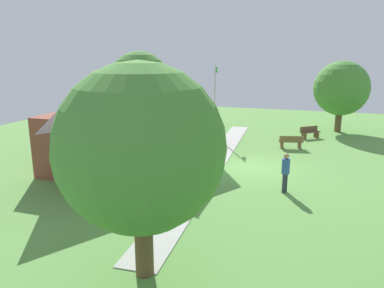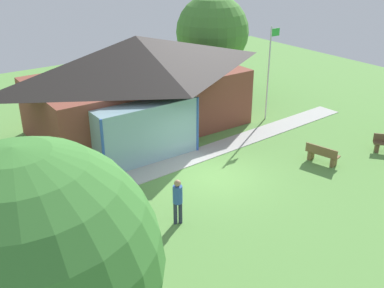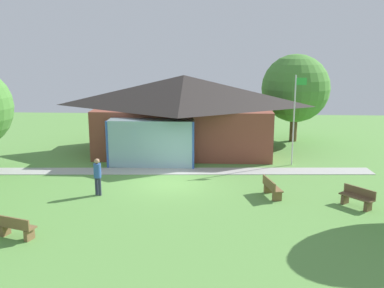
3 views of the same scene
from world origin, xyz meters
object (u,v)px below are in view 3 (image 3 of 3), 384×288
at_px(bench_lawn_far_right, 357,198).
at_px(bench_mid_right, 272,188).
at_px(bench_front_left, 16,228).
at_px(tree_behind_pavilion_right, 295,88).
at_px(pavilion, 183,113).
at_px(visitor_strolling_lawn, 97,174).
at_px(flagpole, 295,116).

bearing_deg(bench_lawn_far_right, bench_mid_right, 32.12).
distance_m(bench_front_left, tree_behind_pavilion_right, 21.33).
bearing_deg(bench_mid_right, bench_front_left, -76.99).
bearing_deg(bench_front_left, pavilion, 87.92).
bearing_deg(pavilion, bench_front_left, -110.87).
relative_size(bench_mid_right, visitor_strolling_lawn, 0.90).
bearing_deg(visitor_strolling_lawn, bench_front_left, -87.85).
xyz_separation_m(flagpole, bench_front_left, (-11.54, -10.44, -2.44)).
height_order(bench_mid_right, visitor_strolling_lawn, visitor_strolling_lawn).
bearing_deg(pavilion, bench_mid_right, -60.57).
distance_m(bench_lawn_far_right, visitor_strolling_lawn, 11.48).
distance_m(pavilion, bench_lawn_far_right, 12.61).
bearing_deg(flagpole, pavilion, 156.99).
relative_size(pavilion, bench_front_left, 7.46).
relative_size(flagpole, bench_front_left, 3.28).
bearing_deg(flagpole, bench_front_left, -137.87).
relative_size(flagpole, bench_lawn_far_right, 3.59).
height_order(flagpole, bench_lawn_far_right, flagpole).
bearing_deg(visitor_strolling_lawn, tree_behind_pavilion_right, 70.82).
bearing_deg(bench_lawn_far_right, flagpole, -26.34).
bearing_deg(visitor_strolling_lawn, pavilion, 91.55).
relative_size(bench_lawn_far_right, bench_front_left, 0.91).
xyz_separation_m(pavilion, flagpole, (6.51, -2.76, 0.31)).
relative_size(flagpole, bench_mid_right, 3.28).
distance_m(bench_mid_right, visitor_strolling_lawn, 7.97).
relative_size(bench_mid_right, bench_front_left, 1.00).
distance_m(pavilion, bench_mid_right, 9.73).
xyz_separation_m(bench_front_left, visitor_strolling_lawn, (1.76, 4.71, 0.62)).
bearing_deg(bench_front_left, tree_behind_pavilion_right, 71.95).
height_order(flagpole, tree_behind_pavilion_right, tree_behind_pavilion_right).
relative_size(flagpole, tree_behind_pavilion_right, 0.84).
height_order(pavilion, bench_front_left, pavilion).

